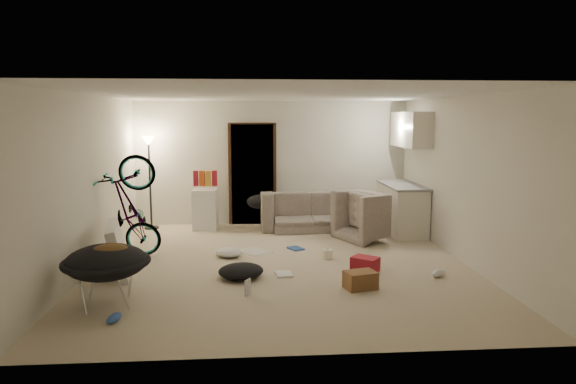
{
  "coord_description": "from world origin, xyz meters",
  "views": [
    {
      "loc": [
        -0.45,
        -7.44,
        2.18
      ],
      "look_at": [
        0.15,
        0.6,
        1.0
      ],
      "focal_mm": 32.0,
      "sensor_mm": 36.0,
      "label": 1
    }
  ],
  "objects": [
    {
      "name": "shoe_4",
      "position": [
        2.12,
        -0.79,
        0.05
      ],
      "size": [
        0.3,
        0.28,
        0.11
      ],
      "primitive_type": "ellipsoid",
      "rotation": [
        0.0,
        0.0,
        0.73
      ],
      "color": "white",
      "rests_on": "floor"
    },
    {
      "name": "drink_case_a",
      "position": [
        0.95,
        -1.19,
        0.11
      ],
      "size": [
        0.45,
        0.37,
        0.22
      ],
      "primitive_type": "cube",
      "rotation": [
        0.0,
        0.0,
        0.26
      ],
      "color": "brown",
      "rests_on": "floor"
    },
    {
      "name": "doorway",
      "position": [
        -0.4,
        2.97,
        1.02
      ],
      "size": [
        0.85,
        0.1,
        2.04
      ],
      "primitive_type": "cube",
      "color": "black",
      "rests_on": "floor"
    },
    {
      "name": "floor",
      "position": [
        0.0,
        0.0,
        -0.01
      ],
      "size": [
        5.5,
        6.0,
        0.02
      ],
      "primitive_type": "cube",
      "color": "#C6B498",
      "rests_on": "ground"
    },
    {
      "name": "snack_box_3",
      "position": [
        -1.14,
        2.55,
        1.0
      ],
      "size": [
        0.11,
        0.08,
        0.3
      ],
      "primitive_type": "cube",
      "rotation": [
        0.0,
        0.0,
        0.14
      ],
      "color": "maroon",
      "rests_on": "mini_fridge"
    },
    {
      "name": "counter_top",
      "position": [
        2.43,
        2.0,
        0.9
      ],
      "size": [
        0.64,
        1.54,
        0.04
      ],
      "primitive_type": "cube",
      "color": "gray",
      "rests_on": "kitchen_counter"
    },
    {
      "name": "drink_case_b",
      "position": [
        1.18,
        -0.46,
        0.1
      ],
      "size": [
        0.44,
        0.43,
        0.21
      ],
      "primitive_type": "cube",
      "rotation": [
        0.0,
        0.0,
        -0.67
      ],
      "color": "maroon",
      "rests_on": "floor"
    },
    {
      "name": "wall_back",
      "position": [
        0.0,
        3.01,
        1.25
      ],
      "size": [
        5.5,
        0.02,
        2.5
      ],
      "primitive_type": "cube",
      "color": "silver",
      "rests_on": "floor"
    },
    {
      "name": "shoe_2",
      "position": [
        -1.92,
        -2.07,
        0.05
      ],
      "size": [
        0.17,
        0.27,
        0.09
      ],
      "primitive_type": "ellipsoid",
      "rotation": [
        0.0,
        0.0,
        1.28
      ],
      "color": "#2D53A4",
      "rests_on": "floor"
    },
    {
      "name": "juicer",
      "position": [
        0.74,
        0.21,
        0.09
      ],
      "size": [
        0.15,
        0.15,
        0.21
      ],
      "color": "white",
      "rests_on": "floor"
    },
    {
      "name": "snack_box_1",
      "position": [
        -1.38,
        2.55,
        1.0
      ],
      "size": [
        0.12,
        0.1,
        0.3
      ],
      "primitive_type": "cube",
      "rotation": [
        0.0,
        0.0,
        -0.3
      ],
      "color": "#C44A18",
      "rests_on": "mini_fridge"
    },
    {
      "name": "sofa_drape",
      "position": [
        -0.24,
        2.45,
        0.54
      ],
      "size": [
        0.6,
        0.51,
        0.28
      ],
      "primitive_type": "ellipsoid",
      "rotation": [
        0.0,
        0.0,
        -0.1
      ],
      "color": "black",
      "rests_on": "sofa"
    },
    {
      "name": "hoodie",
      "position": [
        -2.07,
        -1.58,
        0.63
      ],
      "size": [
        0.6,
        0.55,
        0.22
      ],
      "primitive_type": "ellipsoid",
      "rotation": [
        0.0,
        0.0,
        0.39
      ],
      "color": "brown",
      "rests_on": "saucer_chair"
    },
    {
      "name": "clothes_lump_a",
      "position": [
        -0.59,
        -0.65,
        0.1
      ],
      "size": [
        0.71,
        0.64,
        0.2
      ],
      "primitive_type": "ellipsoid",
      "rotation": [
        0.0,
        0.0,
        0.2
      ],
      "color": "black",
      "rests_on": "floor"
    },
    {
      "name": "book_blue",
      "position": [
        0.3,
        0.84,
        0.01
      ],
      "size": [
        0.3,
        0.32,
        0.03
      ],
      "primitive_type": "cube",
      "rotation": [
        0.0,
        0.0,
        0.51
      ],
      "color": "#2D53A4",
      "rests_on": "floor"
    },
    {
      "name": "kitchen_uppers",
      "position": [
        2.56,
        2.0,
        1.95
      ],
      "size": [
        0.38,
        1.4,
        0.65
      ],
      "primitive_type": "cube",
      "color": "silver",
      "rests_on": "wall_right"
    },
    {
      "name": "door_trim",
      "position": [
        -0.4,
        2.94,
        1.02
      ],
      "size": [
        0.97,
        0.04,
        2.1
      ],
      "primitive_type": "cube",
      "color": "#341E12",
      "rests_on": "floor"
    },
    {
      "name": "wall_right",
      "position": [
        2.76,
        0.0,
        1.25
      ],
      "size": [
        0.02,
        6.0,
        2.5
      ],
      "primitive_type": "cube",
      "color": "silver",
      "rests_on": "floor"
    },
    {
      "name": "newspaper",
      "position": [
        -0.39,
        0.75,
        0.0
      ],
      "size": [
        0.61,
        0.64,
        0.01
      ],
      "primitive_type": "cube",
      "rotation": [
        0.0,
        0.0,
        0.64
      ],
      "color": "beige",
      "rests_on": "floor"
    },
    {
      "name": "bicycle",
      "position": [
        -2.3,
        0.52,
        0.43
      ],
      "size": [
        1.7,
        0.83,
        0.95
      ],
      "primitive_type": "imported",
      "rotation": [
        0.0,
        -0.17,
        1.5
      ],
      "color": "black",
      "rests_on": "floor"
    },
    {
      "name": "armchair",
      "position": [
        1.79,
        1.52,
        0.32
      ],
      "size": [
        1.19,
        1.25,
        0.64
      ],
      "primitive_type": "imported",
      "rotation": [
        0.0,
        0.0,
        2.0
      ],
      "color": "#39413A",
      "rests_on": "floor"
    },
    {
      "name": "kitchen_counter",
      "position": [
        2.43,
        2.0,
        0.44
      ],
      "size": [
        0.6,
        1.5,
        0.88
      ],
      "primitive_type": "cube",
      "color": "silver",
      "rests_on": "floor"
    },
    {
      "name": "snack_box_2",
      "position": [
        -1.26,
        2.55,
        1.0
      ],
      "size": [
        0.11,
        0.09,
        0.3
      ],
      "primitive_type": "cube",
      "rotation": [
        0.0,
        0.0,
        0.18
      ],
      "color": "gold",
      "rests_on": "mini_fridge"
    },
    {
      "name": "tv_box",
      "position": [
        -2.3,
        -0.34,
        0.36
      ],
      "size": [
        0.5,
        1.12,
        0.73
      ],
      "primitive_type": "cube",
      "rotation": [
        0.0,
        -0.21,
        0.21
      ],
      "color": "silver",
      "rests_on": "floor"
    },
    {
      "name": "wall_left",
      "position": [
        -2.76,
        0.0,
        1.25
      ],
      "size": [
        0.02,
        6.0,
        2.5
      ],
      "primitive_type": "cube",
      "color": "silver",
      "rests_on": "floor"
    },
    {
      "name": "floor_lamp",
      "position": [
        -2.4,
        2.65,
        1.31
      ],
      "size": [
        0.28,
        0.28,
        1.81
      ],
      "color": "black",
      "rests_on": "floor"
    },
    {
      "name": "mini_fridge",
      "position": [
        -1.33,
        2.55,
        0.39
      ],
      "size": [
        0.49,
        0.49,
        0.78
      ],
      "primitive_type": "cube",
      "rotation": [
        0.0,
        0.0,
        -0.06
      ],
      "color": "white",
      "rests_on": "floor"
    },
    {
      "name": "clothes_lump_b",
      "position": [
        0.05,
        2.55,
        0.07
      ],
      "size": [
        0.57,
        0.56,
        0.13
      ],
      "primitive_type": "ellipsoid",
      "rotation": [
        0.0,
        0.0,
        0.67
      ],
      "color": "black",
      "rests_on": "floor"
    },
    {
      "name": "clothes_lump_c",
      "position": [
        -0.79,
        0.46,
        0.07
      ],
      "size": [
        0.58,
        0.57,
        0.14
      ],
      "primitive_type": "ellipsoid",
      "rotation": [
        0.0,
        0.0,
        -0.66
      ],
      "color": "silver",
      "rests_on": "floor"
    },
    {
      "name": "wall_front",
      "position": [
        0.0,
        -3.01,
        1.25
      ],
      "size": [
        5.5,
        0.02,
        2.5
      ],
      "primitive_type": "cube",
      "color": "silver",
      "rests_on": "floor"
    },
    {
      "name": "shoe_0",
      "position": [
        0.16,
        1.95,
        0.05
      ],
      "size": [
        0.3,
        0.14,
        0.11
      ],
      "primitive_type": "ellipsoid",
      "rotation": [
        0.0,
        0.0,
        -0.06
      ],
      "color": "#2D53A4",
      "rests_on": "floor"
    },
    {
      "name": "sofa",
      "position": [
        0.71,
        2.45,
        0.28
      ],
      "size": [
        1.98,
        0.88,
        0.57
      ],
      "primitive_type": "imported",
      "rotation": [
        0.0,
        0.0,
        3.21
      ],
      "color": "#39413A",
      "rests_on": "floor"
    },
    {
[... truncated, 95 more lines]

